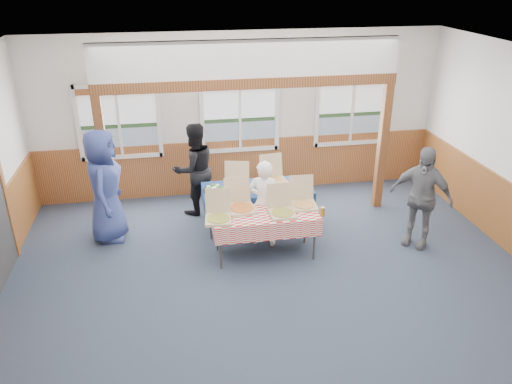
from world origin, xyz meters
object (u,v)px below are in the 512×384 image
Objects in this scene: table_right at (265,217)px; woman_white at (264,203)px; table_left at (257,190)px; woman_black at (195,169)px; man_blue at (105,186)px; person_grey at (421,197)px.

woman_white is at bearing 94.34° from table_right.
table_right is (-0.05, -0.98, -0.01)m from table_left.
woman_black reaches higher than table_right.
woman_black is (-1.03, 0.77, 0.17)m from table_left.
woman_white is 2.65m from man_blue.
woman_white is 0.86× the size of person_grey.
man_blue reaches higher than person_grey.
woman_black is at bearing 131.66° from table_left.
man_blue is at bearing 170.65° from table_right.
person_grey is at bearing 10.93° from table_right.
woman_black reaches higher than table_left.
table_right is 1.03× the size of person_grey.
table_left is 2.73m from person_grey.
man_blue reaches higher than table_right.
woman_white is 1.74m from woman_black.
woman_white reaches higher than table_right.
person_grey is (2.56, -0.09, 0.17)m from table_right.
woman_black is at bearing 132.14° from table_right.
woman_black is 1.01× the size of person_grey.
man_blue is 1.12× the size of person_grey.
woman_white is at bearing -101.30° from table_left.
table_right is 2.56m from person_grey.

